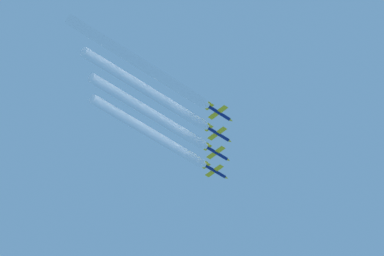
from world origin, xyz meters
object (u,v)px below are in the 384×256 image
at_px(jet_third_echelon, 219,134).
at_px(jet_fourth_echelon, 220,113).
at_px(jet_second_echelon, 218,153).
at_px(jet_lead, 216,172).

distance_m(jet_third_echelon, jet_fourth_echelon, 10.52).
bearing_deg(jet_fourth_echelon, jet_second_echelon, 138.81).
xyz_separation_m(jet_lead, jet_third_echelon, (15.92, -13.60, -2.34)).
bearing_deg(jet_lead, jet_fourth_echelon, -40.90).
distance_m(jet_second_echelon, jet_third_echelon, 10.40).
height_order(jet_second_echelon, jet_third_echelon, jet_second_echelon).
bearing_deg(jet_second_echelon, jet_fourth_echelon, -41.19).
relative_size(jet_second_echelon, jet_fourth_echelon, 1.00).
xyz_separation_m(jet_second_echelon, jet_third_echelon, (7.85, -6.75, -1.06)).
distance_m(jet_lead, jet_second_echelon, 10.67).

